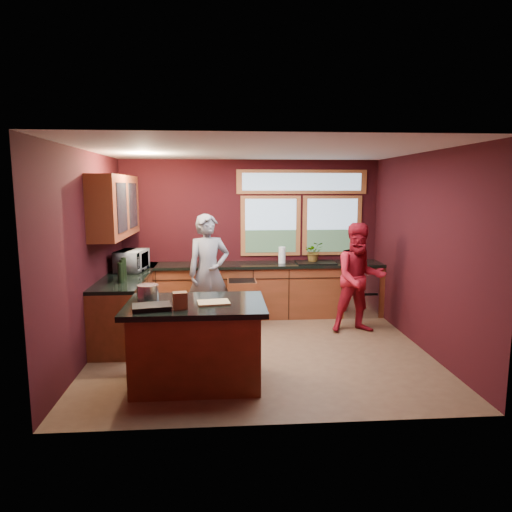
{
  "coord_description": "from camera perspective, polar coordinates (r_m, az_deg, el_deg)",
  "views": [
    {
      "loc": [
        -0.51,
        -6.01,
        2.23
      ],
      "look_at": [
        -0.03,
        0.4,
        1.26
      ],
      "focal_mm": 32.0,
      "sensor_mm": 36.0,
      "label": 1
    }
  ],
  "objects": [
    {
      "name": "paper_towel",
      "position": [
        7.86,
        3.27,
        0.12
      ],
      "size": [
        0.12,
        0.12,
        0.28
      ],
      "primitive_type": "cylinder",
      "color": "white",
      "rests_on": "back_counter"
    },
    {
      "name": "back_counter",
      "position": [
        7.93,
        0.94,
        -4.24
      ],
      "size": [
        4.5,
        0.64,
        0.93
      ],
      "color": "#5B2D15",
      "rests_on": "floor"
    },
    {
      "name": "person_red",
      "position": [
        7.17,
        12.81,
        -2.72
      ],
      "size": [
        0.85,
        0.68,
        1.69
      ],
      "primitive_type": "imported",
      "rotation": [
        0.0,
        0.0,
        0.04
      ],
      "color": "maroon",
      "rests_on": "floor"
    },
    {
      "name": "potted_plant",
      "position": [
        8.0,
        7.24,
        0.48
      ],
      "size": [
        0.32,
        0.28,
        0.36
      ],
      "primitive_type": "imported",
      "color": "#999999",
      "rests_on": "back_counter"
    },
    {
      "name": "room_shell",
      "position": [
        6.34,
        -5.1,
        4.69
      ],
      "size": [
        4.52,
        4.02,
        2.71
      ],
      "color": "black",
      "rests_on": "ground"
    },
    {
      "name": "left_counter",
      "position": [
        7.22,
        -15.74,
        -5.84
      ],
      "size": [
        0.64,
        2.3,
        0.93
      ],
      "color": "#5B2D15",
      "rests_on": "floor"
    },
    {
      "name": "microwave",
      "position": [
        7.37,
        -15.27,
        -0.56
      ],
      "size": [
        0.48,
        0.64,
        0.33
      ],
      "primitive_type": "imported",
      "rotation": [
        0.0,
        0.0,
        1.43
      ],
      "color": "#999999",
      "rests_on": "left_counter"
    },
    {
      "name": "person_grey",
      "position": [
        7.1,
        -5.94,
        -2.12
      ],
      "size": [
        0.77,
        0.62,
        1.82
      ],
      "primitive_type": "imported",
      "rotation": [
        0.0,
        0.0,
        0.31
      ],
      "color": "slate",
      "rests_on": "floor"
    },
    {
      "name": "island",
      "position": [
        5.32,
        -7.45,
        -10.67
      ],
      "size": [
        1.55,
        1.05,
        0.95
      ],
      "color": "#5B2D15",
      "rests_on": "floor"
    },
    {
      "name": "paper_bag",
      "position": [
        4.93,
        -9.48,
        -5.51
      ],
      "size": [
        0.17,
        0.15,
        0.18
      ],
      "primitive_type": "cube",
      "rotation": [
        0.0,
        0.0,
        0.18
      ],
      "color": "brown",
      "rests_on": "island"
    },
    {
      "name": "stock_pot",
      "position": [
        5.37,
        -13.36,
        -4.47
      ],
      "size": [
        0.24,
        0.24,
        0.18
      ],
      "primitive_type": "cylinder",
      "color": "silver",
      "rests_on": "island"
    },
    {
      "name": "floor",
      "position": [
        6.43,
        0.53,
        -11.68
      ],
      "size": [
        4.5,
        4.5,
        0.0
      ],
      "primitive_type": "plane",
      "color": "brown",
      "rests_on": "ground"
    },
    {
      "name": "black_tray",
      "position": [
        4.99,
        -12.91,
        -6.23
      ],
      "size": [
        0.45,
        0.35,
        0.05
      ],
      "primitive_type": "cube",
      "rotation": [
        0.0,
        0.0,
        0.2
      ],
      "color": "black",
      "rests_on": "island"
    },
    {
      "name": "cutting_board",
      "position": [
        5.13,
        -5.34,
        -5.81
      ],
      "size": [
        0.38,
        0.3,
        0.02
      ],
      "primitive_type": "cube",
      "rotation": [
        0.0,
        0.0,
        0.14
      ],
      "color": "tan",
      "rests_on": "island"
    }
  ]
}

